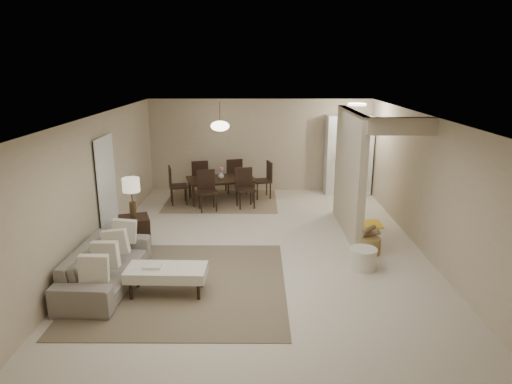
{
  "coord_description": "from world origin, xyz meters",
  "views": [
    {
      "loc": [
        -0.06,
        -7.82,
        3.35
      ],
      "look_at": [
        -0.1,
        0.46,
        1.05
      ],
      "focal_mm": 32.0,
      "sensor_mm": 36.0,
      "label": 1
    }
  ],
  "objects_px": {
    "pantry_cabinet": "(348,155)",
    "dining_table": "(221,190)",
    "wicker_basket": "(371,246)",
    "sofa": "(106,266)",
    "round_pouf": "(363,259)",
    "side_table": "(135,232)",
    "ottoman_bench": "(167,273)"
  },
  "relations": [
    {
      "from": "pantry_cabinet",
      "to": "dining_table",
      "type": "bearing_deg",
      "value": -167.02
    },
    {
      "from": "pantry_cabinet",
      "to": "wicker_basket",
      "type": "height_order",
      "value": "pantry_cabinet"
    },
    {
      "from": "sofa",
      "to": "dining_table",
      "type": "height_order",
      "value": "sofa"
    },
    {
      "from": "round_pouf",
      "to": "wicker_basket",
      "type": "distance_m",
      "value": 0.71
    },
    {
      "from": "side_table",
      "to": "round_pouf",
      "type": "bearing_deg",
      "value": -12.83
    },
    {
      "from": "ottoman_bench",
      "to": "side_table",
      "type": "relative_size",
      "value": 2.01
    },
    {
      "from": "pantry_cabinet",
      "to": "ottoman_bench",
      "type": "height_order",
      "value": "pantry_cabinet"
    },
    {
      "from": "round_pouf",
      "to": "wicker_basket",
      "type": "relative_size",
      "value": 1.28
    },
    {
      "from": "sofa",
      "to": "pantry_cabinet",
      "type": "bearing_deg",
      "value": -39.25
    },
    {
      "from": "side_table",
      "to": "round_pouf",
      "type": "relative_size",
      "value": 1.3
    },
    {
      "from": "pantry_cabinet",
      "to": "wicker_basket",
      "type": "distance_m",
      "value": 4.26
    },
    {
      "from": "ottoman_bench",
      "to": "side_table",
      "type": "bearing_deg",
      "value": 119.07
    },
    {
      "from": "pantry_cabinet",
      "to": "sofa",
      "type": "relative_size",
      "value": 0.96
    },
    {
      "from": "sofa",
      "to": "round_pouf",
      "type": "xyz_separation_m",
      "value": [
        4.18,
        0.59,
        -0.14
      ]
    },
    {
      "from": "sofa",
      "to": "round_pouf",
      "type": "relative_size",
      "value": 4.68
    },
    {
      "from": "pantry_cabinet",
      "to": "sofa",
      "type": "distance_m",
      "value": 7.26
    },
    {
      "from": "ottoman_bench",
      "to": "wicker_basket",
      "type": "xyz_separation_m",
      "value": [
        3.45,
        1.54,
        -0.19
      ]
    },
    {
      "from": "pantry_cabinet",
      "to": "sofa",
      "type": "xyz_separation_m",
      "value": [
        -4.8,
        -5.39,
        -0.73
      ]
    },
    {
      "from": "ottoman_bench",
      "to": "side_table",
      "type": "distance_m",
      "value": 2.07
    },
    {
      "from": "pantry_cabinet",
      "to": "wicker_basket",
      "type": "xyz_separation_m",
      "value": [
        -0.33,
        -4.15,
        -0.9
      ]
    },
    {
      "from": "side_table",
      "to": "round_pouf",
      "type": "xyz_separation_m",
      "value": [
        4.13,
        -0.94,
        -0.12
      ]
    },
    {
      "from": "ottoman_bench",
      "to": "side_table",
      "type": "xyz_separation_m",
      "value": [
        -0.96,
        1.83,
        -0.04
      ]
    },
    {
      "from": "side_table",
      "to": "dining_table",
      "type": "bearing_deg",
      "value": 65.54
    },
    {
      "from": "pantry_cabinet",
      "to": "wicker_basket",
      "type": "relative_size",
      "value": 5.8
    },
    {
      "from": "sofa",
      "to": "side_table",
      "type": "xyz_separation_m",
      "value": [
        0.05,
        1.53,
        -0.02
      ]
    },
    {
      "from": "pantry_cabinet",
      "to": "ottoman_bench",
      "type": "xyz_separation_m",
      "value": [
        -3.79,
        -5.69,
        -0.71
      ]
    },
    {
      "from": "side_table",
      "to": "dining_table",
      "type": "distance_m",
      "value": 3.4
    },
    {
      "from": "sofa",
      "to": "side_table",
      "type": "distance_m",
      "value": 1.53
    },
    {
      "from": "wicker_basket",
      "to": "pantry_cabinet",
      "type": "bearing_deg",
      "value": 85.39
    },
    {
      "from": "wicker_basket",
      "to": "ottoman_bench",
      "type": "bearing_deg",
      "value": -155.9
    },
    {
      "from": "round_pouf",
      "to": "pantry_cabinet",
      "type": "bearing_deg",
      "value": 82.64
    },
    {
      "from": "side_table",
      "to": "wicker_basket",
      "type": "relative_size",
      "value": 1.66
    }
  ]
}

